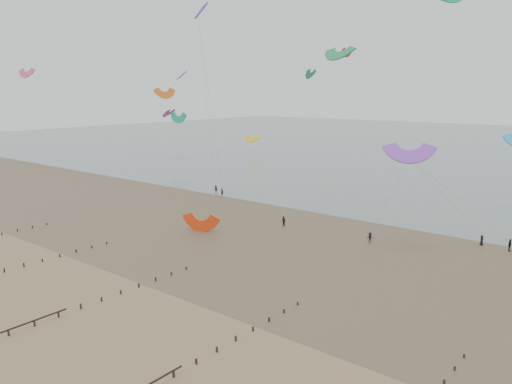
% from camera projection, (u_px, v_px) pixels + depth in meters
% --- Properties ---
extents(ground, '(500.00, 500.00, 0.00)m').
position_uv_depth(ground, '(90.00, 290.00, 60.14)').
color(ground, brown).
rests_on(ground, ground).
extents(sea_and_shore, '(500.00, 665.00, 0.03)m').
position_uv_depth(sea_and_shore, '(247.00, 225.00, 88.90)').
color(sea_and_shore, '#475654').
rests_on(sea_and_shore, ground).
extents(kitesurfer_lead, '(0.68, 0.48, 1.79)m').
position_uv_depth(kitesurfer_lead, '(222.00, 192.00, 113.88)').
color(kitesurfer_lead, black).
rests_on(kitesurfer_lead, ground).
extents(kitesurfers, '(94.35, 18.82, 1.88)m').
position_uv_depth(kitesurfers, '(450.00, 238.00, 78.33)').
color(kitesurfers, black).
rests_on(kitesurfers, ground).
extents(grounded_kite, '(6.99, 6.12, 3.25)m').
position_uv_depth(grounded_kite, '(201.00, 231.00, 85.11)').
color(grounded_kite, '#EA3B0E').
rests_on(grounded_kite, ground).
extents(kites_airborne, '(232.42, 121.13, 41.69)m').
position_uv_depth(kites_airborne, '(359.00, 92.00, 130.99)').
color(kites_airborne, red).
rests_on(kites_airborne, ground).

